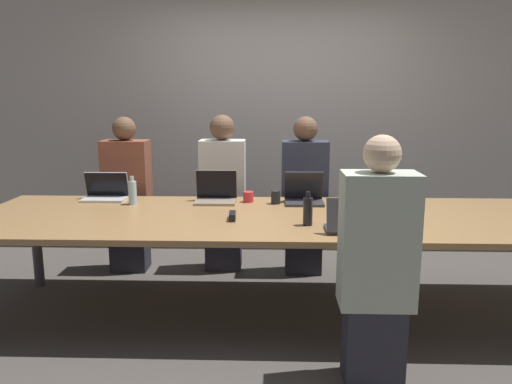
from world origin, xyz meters
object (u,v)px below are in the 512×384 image
(cup_near_midright, at_px, (387,227))
(person_far_midleft, at_px, (223,195))
(cup_far_center, at_px, (276,197))
(laptop_far_left, at_px, (106,192))
(laptop_far_midleft, at_px, (216,193))
(bottle_near_midright, at_px, (308,211))
(bottle_far_left, at_px, (132,192))
(laptop_far_center, at_px, (304,194))
(person_far_center, at_px, (304,198))
(cup_far_midleft, at_px, (248,197))
(stapler, at_px, (232,216))
(laptop_near_midright, at_px, (351,222))
(person_far_left, at_px, (128,197))
(person_near_midright, at_px, (377,267))

(cup_near_midright, bearing_deg, person_far_midleft, 130.57)
(cup_far_center, height_order, person_far_midleft, person_far_midleft)
(person_far_midleft, bearing_deg, laptop_far_left, -154.82)
(laptop_far_midleft, height_order, person_far_midleft, person_far_midleft)
(cup_near_midright, distance_m, bottle_near_midright, 0.51)
(person_far_midleft, bearing_deg, laptop_far_midleft, -90.90)
(bottle_far_left, bearing_deg, person_far_midleft, 42.93)
(laptop_far_center, distance_m, person_far_center, 0.46)
(cup_far_center, distance_m, cup_far_midleft, 0.23)
(stapler, bearing_deg, cup_far_midleft, 79.08)
(person_far_center, bearing_deg, cup_near_midright, -71.35)
(stapler, bearing_deg, laptop_near_midright, -24.32)
(laptop_far_left, height_order, person_far_left, person_far_left)
(cup_far_midleft, distance_m, stapler, 0.58)
(cup_far_midleft, bearing_deg, person_near_midright, -59.99)
(person_far_center, distance_m, person_far_midleft, 0.73)
(bottle_far_left, bearing_deg, bottle_near_midright, -23.92)
(person_far_center, relative_size, bottle_far_left, 6.26)
(person_far_midleft, xyz_separation_m, person_near_midright, (1.01, -1.81, -0.02))
(person_far_center, bearing_deg, stapler, -119.24)
(cup_far_midleft, xyz_separation_m, laptop_far_left, (-1.17, 0.06, 0.02))
(laptop_far_center, bearing_deg, bottle_near_midright, -91.45)
(stapler, bearing_deg, laptop_far_midleft, 104.55)
(laptop_far_center, xyz_separation_m, cup_far_center, (-0.22, -0.04, -0.02))
(person_far_midleft, height_order, person_far_left, person_far_midleft)
(bottle_far_left, bearing_deg, cup_far_midleft, 7.02)
(person_far_left, height_order, bottle_near_midright, person_far_left)
(cup_far_midleft, xyz_separation_m, person_near_midright, (0.76, -1.31, -0.11))
(laptop_far_midleft, xyz_separation_m, laptop_far_left, (-0.91, 0.06, -0.01))
(bottle_far_left, bearing_deg, laptop_far_midleft, 10.01)
(laptop_far_midleft, bearing_deg, laptop_near_midright, -42.94)
(laptop_far_center, bearing_deg, cup_far_center, -169.96)
(laptop_far_center, bearing_deg, stapler, -133.50)
(laptop_far_midleft, relative_size, person_far_left, 0.24)
(laptop_far_midleft, distance_m, stapler, 0.60)
(person_far_center, distance_m, cup_near_midright, 1.36)
(laptop_near_midright, relative_size, bottle_near_midright, 1.38)
(laptop_near_midright, bearing_deg, person_near_midright, 99.97)
(person_far_midleft, bearing_deg, person_far_center, -5.34)
(person_far_center, bearing_deg, person_near_midright, -80.74)
(laptop_near_midright, height_order, stapler, laptop_near_midright)
(laptop_far_center, xyz_separation_m, person_near_midright, (0.31, -1.30, -0.14))
(cup_far_midleft, bearing_deg, person_far_midleft, 117.08)
(laptop_near_midright, relative_size, stapler, 2.05)
(cup_far_center, xyz_separation_m, bottle_near_midright, (0.21, -0.64, 0.05))
(bottle_far_left, relative_size, cup_near_midright, 2.85)
(laptop_far_midleft, bearing_deg, person_near_midright, -52.25)
(bottle_near_midright, relative_size, stapler, 1.49)
(laptop_near_midright, xyz_separation_m, person_near_midright, (0.08, -0.44, -0.13))
(laptop_far_left, xyz_separation_m, cup_near_midright, (2.08, -0.92, -0.03))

